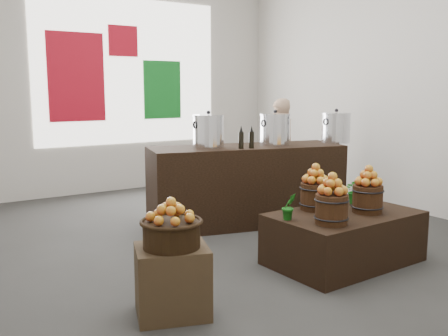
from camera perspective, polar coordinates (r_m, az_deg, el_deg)
ground at (r=5.70m, az=0.34°, el=-8.47°), size 7.00×7.00×0.00m
back_wall at (r=8.59m, az=-12.71°, el=10.71°), size 6.00×0.04×4.00m
back_opening at (r=8.68m, az=-10.77°, el=10.75°), size 3.20×0.02×2.40m
deco_red_left at (r=8.37m, az=-16.53°, el=9.93°), size 0.90×0.04×1.40m
deco_green_right at (r=8.91m, az=-7.07°, el=8.86°), size 0.70×0.04×1.00m
deco_red_upper at (r=8.66m, az=-11.47°, el=14.05°), size 0.50×0.04×0.50m
crate at (r=3.90m, az=-5.93°, el=-12.73°), size 0.65×0.59×0.54m
wicker_basket at (r=3.78m, az=-6.02°, el=-7.55°), size 0.43×0.43×0.20m
apples_in_basket at (r=3.73m, az=-6.06°, el=-4.78°), size 0.34×0.34×0.18m
display_table at (r=5.14m, az=13.55°, el=-7.74°), size 1.50×0.96×0.51m
apple_bucket_front_left at (r=4.61m, az=12.18°, el=-4.62°), size 0.29×0.29×0.27m
apples_in_bucket_front_left at (r=4.56m, az=12.28°, el=-1.77°), size 0.22×0.22×0.20m
apple_bucket_front_right at (r=5.11m, az=16.08°, el=-3.42°), size 0.29×0.29×0.27m
apples_in_bucket_front_right at (r=5.07m, az=16.19°, el=-0.84°), size 0.22×0.22×0.20m
apple_bucket_rear at (r=5.11m, az=10.35°, el=-3.21°), size 0.29×0.29×0.27m
apples_in_bucket_rear at (r=5.07m, az=10.42°, el=-0.63°), size 0.22×0.22×0.20m
herb_garnish_right at (r=5.45m, az=14.99°, el=-2.48°), size 0.34×0.32×0.30m
herb_garnish_left at (r=4.69m, az=7.44°, el=-4.38°), size 0.15×0.13×0.25m
counter at (r=6.38m, az=2.56°, el=-1.95°), size 2.57×1.35×1.00m
stock_pot_left at (r=6.12m, az=-1.78°, el=4.13°), size 0.38×0.38×0.38m
stock_pot_center at (r=6.43m, az=5.85°, el=4.32°), size 0.38×0.38×0.38m
stock_pot_right at (r=6.85m, az=12.66°, el=4.43°), size 0.38×0.38×0.38m
oil_cruets at (r=6.06m, az=3.45°, el=3.59°), size 0.19×0.11×0.28m
shopper at (r=7.88m, az=6.32°, el=2.20°), size 0.58×0.38×1.57m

